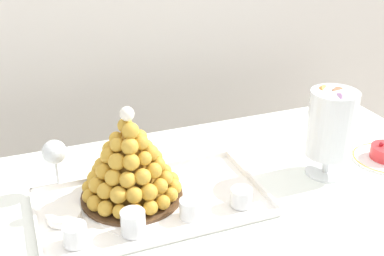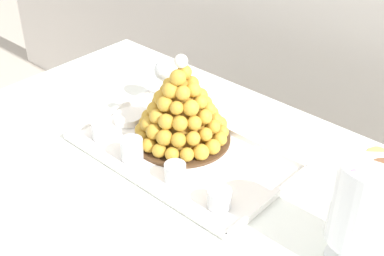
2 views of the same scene
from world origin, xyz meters
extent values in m
cylinder|color=brown|center=(-0.74, 0.39, 0.37)|extent=(0.04, 0.04, 0.73)
cube|color=brown|center=(0.00, 0.00, 0.74)|extent=(1.60, 0.90, 0.02)
cube|color=white|center=(0.00, 0.00, 0.75)|extent=(1.66, 0.96, 0.00)
cube|color=white|center=(0.00, 0.48, 0.56)|extent=(1.66, 0.01, 0.38)
cube|color=white|center=(-0.83, 0.00, 0.56)|extent=(0.01, 0.96, 0.38)
cube|color=white|center=(-0.13, 0.06, 0.76)|extent=(0.59, 0.33, 0.01)
cube|color=white|center=(-0.13, -0.11, 0.77)|extent=(0.59, 0.01, 0.02)
cube|color=white|center=(-0.13, 0.22, 0.77)|extent=(0.59, 0.01, 0.02)
cube|color=white|center=(-0.43, 0.06, 0.77)|extent=(0.01, 0.33, 0.02)
cube|color=white|center=(0.17, 0.06, 0.77)|extent=(0.01, 0.33, 0.02)
cylinder|color=white|center=(-0.13, 0.06, 0.76)|extent=(0.30, 0.30, 0.00)
cylinder|color=#4C331E|center=(-0.17, 0.11, 0.77)|extent=(0.27, 0.27, 0.01)
cone|color=#AD7B28|center=(-0.17, 0.11, 0.88)|extent=(0.19, 0.19, 0.21)
sphere|color=gold|center=(-0.06, 0.11, 0.79)|extent=(0.04, 0.04, 0.04)
sphere|color=gold|center=(-0.07, 0.15, 0.79)|extent=(0.04, 0.04, 0.04)
sphere|color=gold|center=(-0.09, 0.18, 0.79)|extent=(0.04, 0.04, 0.04)
sphere|color=gold|center=(-0.12, 0.21, 0.79)|extent=(0.04, 0.04, 0.04)
sphere|color=gold|center=(-0.15, 0.22, 0.79)|extent=(0.04, 0.04, 0.04)
sphere|color=gold|center=(-0.19, 0.22, 0.79)|extent=(0.04, 0.04, 0.04)
sphere|color=gold|center=(-0.23, 0.21, 0.79)|extent=(0.04, 0.04, 0.04)
sphere|color=gold|center=(-0.26, 0.18, 0.79)|extent=(0.04, 0.04, 0.04)
sphere|color=gold|center=(-0.28, 0.15, 0.79)|extent=(0.04, 0.04, 0.04)
sphere|color=gold|center=(-0.29, 0.11, 0.79)|extent=(0.04, 0.04, 0.04)
sphere|color=gold|center=(-0.28, 0.07, 0.79)|extent=(0.04, 0.04, 0.04)
sphere|color=gold|center=(-0.26, 0.04, 0.79)|extent=(0.04, 0.04, 0.04)
sphere|color=gold|center=(-0.23, 0.01, 0.79)|extent=(0.04, 0.04, 0.04)
sphere|color=gold|center=(-0.19, 0.00, 0.79)|extent=(0.04, 0.04, 0.04)
sphere|color=gold|center=(-0.15, 0.00, 0.79)|extent=(0.04, 0.04, 0.04)
sphere|color=gold|center=(-0.12, 0.01, 0.79)|extent=(0.04, 0.04, 0.04)
sphere|color=gold|center=(-0.09, 0.04, 0.79)|extent=(0.04, 0.04, 0.04)
sphere|color=gold|center=(-0.07, 0.07, 0.79)|extent=(0.04, 0.04, 0.04)
sphere|color=gold|center=(-0.09, 0.14, 0.83)|extent=(0.04, 0.04, 0.04)
sphere|color=gold|center=(-0.11, 0.17, 0.83)|extent=(0.04, 0.04, 0.04)
sphere|color=gold|center=(-0.14, 0.19, 0.83)|extent=(0.04, 0.04, 0.04)
sphere|color=gold|center=(-0.18, 0.20, 0.83)|extent=(0.04, 0.04, 0.04)
sphere|color=gold|center=(-0.21, 0.19, 0.83)|extent=(0.04, 0.04, 0.04)
sphere|color=gold|center=(-0.24, 0.17, 0.83)|extent=(0.04, 0.04, 0.04)
sphere|color=gold|center=(-0.26, 0.13, 0.83)|extent=(0.04, 0.04, 0.04)
sphere|color=gold|center=(-0.26, 0.10, 0.83)|extent=(0.04, 0.04, 0.04)
sphere|color=gold|center=(-0.25, 0.06, 0.83)|extent=(0.04, 0.04, 0.04)
sphere|color=gold|center=(-0.22, 0.03, 0.83)|extent=(0.04, 0.04, 0.04)
sphere|color=gold|center=(-0.19, 0.02, 0.83)|extent=(0.04, 0.04, 0.04)
sphere|color=gold|center=(-0.15, 0.02, 0.83)|extent=(0.04, 0.04, 0.04)
sphere|color=gold|center=(-0.12, 0.04, 0.83)|extent=(0.04, 0.04, 0.04)
sphere|color=gold|center=(-0.09, 0.06, 0.83)|extent=(0.04, 0.04, 0.04)
sphere|color=gold|center=(-0.08, 0.10, 0.83)|extent=(0.04, 0.04, 0.04)
sphere|color=gold|center=(-0.12, 0.16, 0.86)|extent=(0.04, 0.04, 0.04)
sphere|color=gold|center=(-0.15, 0.18, 0.86)|extent=(0.04, 0.04, 0.04)
sphere|color=gold|center=(-0.19, 0.18, 0.86)|extent=(0.04, 0.04, 0.04)
sphere|color=gold|center=(-0.22, 0.16, 0.86)|extent=(0.04, 0.04, 0.04)
sphere|color=gold|center=(-0.24, 0.13, 0.86)|extent=(0.04, 0.04, 0.04)
sphere|color=gold|center=(-0.25, 0.10, 0.86)|extent=(0.04, 0.04, 0.04)
sphere|color=gold|center=(-0.23, 0.06, 0.86)|extent=(0.04, 0.04, 0.04)
sphere|color=gold|center=(-0.20, 0.04, 0.86)|extent=(0.04, 0.04, 0.04)
sphere|color=gold|center=(-0.16, 0.04, 0.86)|extent=(0.04, 0.04, 0.04)
sphere|color=gold|center=(-0.13, 0.05, 0.86)|extent=(0.04, 0.04, 0.04)
sphere|color=gold|center=(-0.10, 0.08, 0.86)|extent=(0.04, 0.04, 0.04)
sphere|color=gold|center=(-0.10, 0.12, 0.86)|extent=(0.04, 0.04, 0.04)
sphere|color=gold|center=(-0.15, 0.16, 0.90)|extent=(0.04, 0.04, 0.04)
sphere|color=gold|center=(-0.18, 0.16, 0.90)|extent=(0.04, 0.04, 0.04)
sphere|color=gold|center=(-0.21, 0.14, 0.90)|extent=(0.04, 0.04, 0.04)
sphere|color=gold|center=(-0.23, 0.11, 0.90)|extent=(0.04, 0.04, 0.04)
sphere|color=gold|center=(-0.21, 0.07, 0.90)|extent=(0.04, 0.04, 0.04)
sphere|color=gold|center=(-0.18, 0.05, 0.90)|extent=(0.04, 0.04, 0.04)
sphere|color=gold|center=(-0.15, 0.06, 0.90)|extent=(0.04, 0.04, 0.04)
sphere|color=gold|center=(-0.12, 0.09, 0.90)|extent=(0.04, 0.04, 0.04)
sphere|color=gold|center=(-0.12, 0.13, 0.90)|extent=(0.04, 0.04, 0.04)
sphere|color=gold|center=(-0.17, 0.14, 0.93)|extent=(0.04, 0.04, 0.04)
sphere|color=gold|center=(-0.20, 0.13, 0.93)|extent=(0.04, 0.04, 0.04)
sphere|color=gold|center=(-0.21, 0.10, 0.93)|extent=(0.04, 0.04, 0.04)
sphere|color=gold|center=(-0.18, 0.07, 0.93)|extent=(0.04, 0.04, 0.04)
sphere|color=gold|center=(-0.15, 0.09, 0.93)|extent=(0.04, 0.04, 0.04)
sphere|color=gold|center=(-0.14, 0.12, 0.93)|extent=(0.04, 0.04, 0.04)
sphere|color=gold|center=(-0.18, 0.12, 0.97)|extent=(0.04, 0.04, 0.04)
sphere|color=gold|center=(-0.17, 0.09, 0.97)|extent=(0.04, 0.04, 0.04)
sphere|color=white|center=(-0.17, 0.11, 1.01)|extent=(0.04, 0.04, 0.04)
cylinder|color=silver|center=(-0.35, -0.04, 0.79)|extent=(0.06, 0.06, 0.05)
cylinder|color=gold|center=(-0.35, -0.04, 0.77)|extent=(0.05, 0.05, 0.02)
cylinder|color=#EAC166|center=(-0.35, -0.04, 0.79)|extent=(0.05, 0.05, 0.02)
sphere|color=brown|center=(-0.34, -0.03, 0.80)|extent=(0.02, 0.02, 0.02)
cylinder|color=silver|center=(-0.21, -0.05, 0.79)|extent=(0.06, 0.06, 0.06)
cylinder|color=brown|center=(-0.21, -0.05, 0.78)|extent=(0.05, 0.05, 0.02)
cylinder|color=#8C603D|center=(-0.21, -0.05, 0.80)|extent=(0.05, 0.05, 0.02)
sphere|color=brown|center=(-0.21, -0.05, 0.81)|extent=(0.02, 0.02, 0.02)
cylinder|color=silver|center=(-0.06, -0.04, 0.79)|extent=(0.06, 0.06, 0.05)
cylinder|color=gold|center=(-0.06, -0.04, 0.77)|extent=(0.05, 0.05, 0.02)
cylinder|color=#EAC166|center=(-0.06, -0.04, 0.79)|extent=(0.05, 0.05, 0.01)
sphere|color=brown|center=(-0.06, -0.04, 0.80)|extent=(0.02, 0.02, 0.02)
cylinder|color=silver|center=(0.08, -0.03, 0.79)|extent=(0.06, 0.06, 0.05)
cylinder|color=#F4EAC6|center=(0.08, -0.03, 0.77)|extent=(0.05, 0.05, 0.02)
cylinder|color=white|center=(0.08, -0.03, 0.79)|extent=(0.05, 0.05, 0.01)
sphere|color=brown|center=(0.08, -0.04, 0.80)|extent=(0.02, 0.02, 0.02)
cylinder|color=white|center=(-0.36, 0.07, 0.77)|extent=(0.09, 0.09, 0.02)
cylinder|color=#F2CC59|center=(-0.36, 0.07, 0.78)|extent=(0.08, 0.08, 0.00)
cylinder|color=white|center=(0.39, 0.03, 0.79)|extent=(0.02, 0.02, 0.06)
cylinder|color=white|center=(0.39, 0.03, 0.92)|extent=(0.14, 0.14, 0.19)
cylinder|color=#F9A54C|center=(0.41, 0.03, 0.84)|extent=(0.06, 0.05, 0.05)
cylinder|color=#72B2E0|center=(0.39, 0.06, 0.84)|extent=(0.06, 0.05, 0.05)
cylinder|color=#9ED860|center=(0.36, 0.03, 0.84)|extent=(0.06, 0.05, 0.05)
cylinder|color=yellow|center=(0.40, 0.00, 0.84)|extent=(0.06, 0.05, 0.05)
cylinder|color=#72B2E0|center=(0.41, 0.04, 0.86)|extent=(0.07, 0.05, 0.07)
cylinder|color=#D199D8|center=(0.38, 0.04, 0.86)|extent=(0.06, 0.05, 0.04)
cylinder|color=yellow|center=(0.39, 0.01, 0.86)|extent=(0.06, 0.05, 0.05)
cylinder|color=brown|center=(0.40, 0.06, 0.88)|extent=(0.06, 0.05, 0.06)
cylinder|color=#E54C47|center=(0.38, 0.03, 0.88)|extent=(0.07, 0.05, 0.07)
cylinder|color=#D199D8|center=(0.41, 0.01, 0.88)|extent=(0.06, 0.05, 0.04)
cylinder|color=brown|center=(0.39, 0.05, 0.91)|extent=(0.05, 0.05, 0.04)
cylinder|color=#D199D8|center=(0.38, 0.01, 0.91)|extent=(0.05, 0.05, 0.05)
cylinder|color=#9ED860|center=(0.41, 0.03, 0.91)|extent=(0.07, 0.05, 0.07)
cylinder|color=pink|center=(0.37, 0.05, 0.93)|extent=(0.06, 0.06, 0.06)
cylinder|color=#D199D8|center=(0.39, 0.00, 0.93)|extent=(0.05, 0.05, 0.04)
cylinder|color=#D199D8|center=(0.42, 0.03, 0.93)|extent=(0.06, 0.05, 0.06)
cylinder|color=#72B2E0|center=(0.37, 0.03, 0.95)|extent=(0.06, 0.05, 0.06)
cylinder|color=#E54C47|center=(0.40, 0.02, 0.95)|extent=(0.06, 0.05, 0.04)
cylinder|color=#D199D8|center=(0.41, 0.06, 0.95)|extent=(0.06, 0.05, 0.06)
cylinder|color=#E54C47|center=(0.37, 0.03, 0.97)|extent=(0.06, 0.06, 0.04)
cylinder|color=#9ED860|center=(0.42, 0.02, 0.97)|extent=(0.06, 0.05, 0.05)
cylinder|color=#72B2E0|center=(0.40, 0.06, 0.97)|extent=(0.06, 0.04, 0.06)
cylinder|color=#D199D8|center=(0.38, 0.00, 1.00)|extent=(0.06, 0.06, 0.06)
cylinder|color=brown|center=(0.41, 0.04, 1.00)|extent=(0.06, 0.05, 0.06)
cylinder|color=#F9A54C|center=(0.38, 0.06, 1.00)|extent=(0.07, 0.05, 0.07)
cylinder|color=silver|center=(-0.35, 0.22, 0.76)|extent=(0.06, 0.06, 0.00)
cylinder|color=silver|center=(-0.35, 0.22, 0.80)|extent=(0.01, 0.01, 0.09)
sphere|color=silver|center=(-0.35, 0.22, 0.88)|extent=(0.07, 0.07, 0.07)
camera|label=1|loc=(-0.43, -0.99, 1.50)|focal=45.67mm
camera|label=2|loc=(0.66, -0.76, 1.59)|focal=48.22mm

